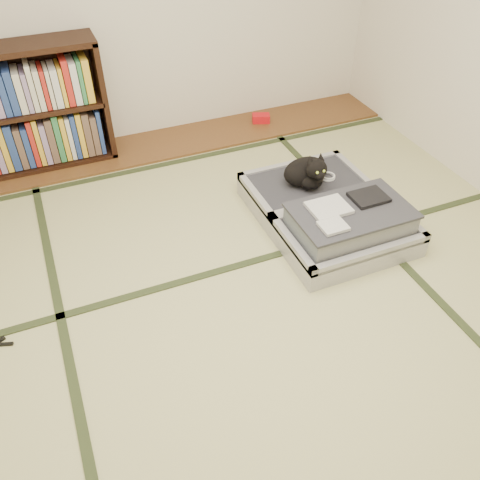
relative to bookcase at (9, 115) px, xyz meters
name	(u,v)px	position (x,y,z in m)	size (l,w,h in m)	color
floor	(256,314)	(1.04, -2.07, -0.45)	(4.50, 4.50, 0.00)	#CCC488
wood_strip	(158,145)	(1.04, -0.07, -0.44)	(4.00, 0.50, 0.02)	brown
red_item	(261,118)	(2.00, -0.04, -0.40)	(0.15, 0.09, 0.07)	red
room_shell	(264,48)	(1.04, -2.07, 1.01)	(4.50, 4.50, 4.50)	white
tatami_borders	(224,258)	(1.04, -1.58, -0.45)	(4.00, 4.50, 0.01)	#2D381E
bookcase	(9,115)	(0.00, 0.00, 0.00)	(1.39, 0.32, 0.92)	black
suitcase	(330,213)	(1.80, -1.55, -0.34)	(0.82, 1.09, 0.32)	#A9A8AD
cat	(308,172)	(1.78, -1.26, -0.19)	(0.36, 0.37, 0.29)	black
cable_coil	(328,177)	(1.96, -1.23, -0.28)	(0.11, 0.11, 0.03)	white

